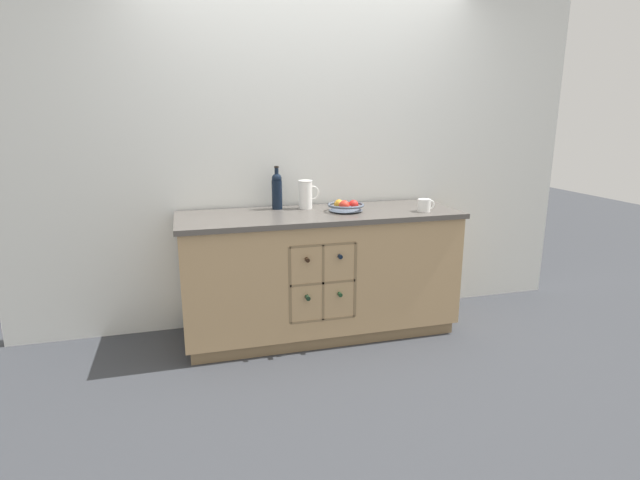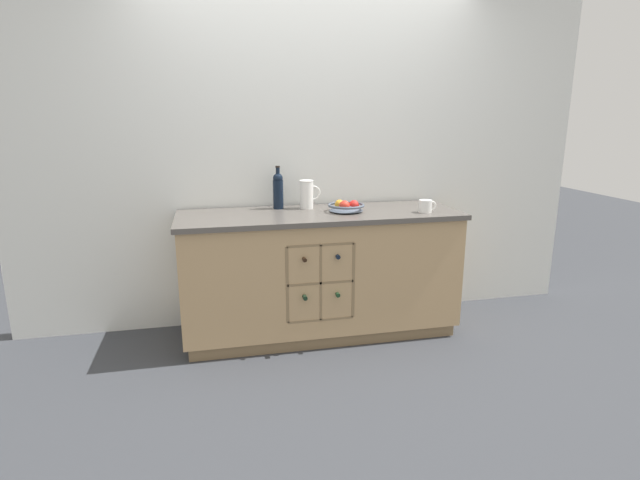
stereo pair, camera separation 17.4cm
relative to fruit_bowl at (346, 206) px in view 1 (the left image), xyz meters
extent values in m
plane|color=#383A3F|center=(-0.19, 0.01, -0.95)|extent=(14.00, 14.00, 0.00)
cube|color=silver|center=(-0.19, 0.38, 0.33)|extent=(4.40, 0.06, 2.55)
cube|color=olive|center=(-0.19, 0.01, -0.90)|extent=(1.89, 0.55, 0.09)
cube|color=tan|center=(-0.19, 0.01, -0.47)|extent=(1.95, 0.61, 0.79)
cube|color=#514C47|center=(-0.19, 0.01, -0.06)|extent=(1.99, 0.65, 0.03)
cube|color=olive|center=(-0.25, -0.20, -0.46)|extent=(0.45, 0.01, 0.53)
cube|color=olive|center=(-0.48, -0.25, -0.46)|extent=(0.02, 0.10, 0.53)
cube|color=olive|center=(-0.03, -0.25, -0.46)|extent=(0.02, 0.10, 0.53)
cube|color=olive|center=(-0.25, -0.25, -0.72)|extent=(0.45, 0.10, 0.02)
cube|color=olive|center=(-0.25, -0.25, -0.46)|extent=(0.45, 0.10, 0.02)
cube|color=olive|center=(-0.25, -0.25, -0.19)|extent=(0.45, 0.10, 0.02)
cube|color=olive|center=(-0.25, -0.25, -0.46)|extent=(0.02, 0.10, 0.53)
cylinder|color=black|center=(-0.36, -0.17, -0.54)|extent=(0.08, 0.19, 0.08)
cylinder|color=black|center=(-0.36, -0.30, -0.54)|extent=(0.03, 0.08, 0.03)
cylinder|color=#19381E|center=(-0.14, -0.15, -0.54)|extent=(0.07, 0.20, 0.07)
cylinder|color=#19381E|center=(-0.14, -0.29, -0.54)|extent=(0.03, 0.08, 0.03)
cylinder|color=black|center=(-0.36, -0.14, -0.28)|extent=(0.07, 0.21, 0.07)
cylinder|color=black|center=(-0.36, -0.29, -0.28)|extent=(0.03, 0.09, 0.03)
cylinder|color=black|center=(-0.14, -0.13, -0.28)|extent=(0.08, 0.21, 0.08)
cylinder|color=black|center=(-0.14, -0.28, -0.28)|extent=(0.03, 0.09, 0.03)
cylinder|color=#4C5666|center=(0.00, 0.00, -0.03)|extent=(0.12, 0.12, 0.01)
cone|color=#4C5666|center=(0.00, 0.00, -0.01)|extent=(0.24, 0.24, 0.05)
torus|color=#4C5666|center=(0.00, 0.00, 0.01)|extent=(0.26, 0.26, 0.02)
sphere|color=red|center=(-0.02, -0.02, 0.01)|extent=(0.08, 0.08, 0.08)
sphere|color=gold|center=(-0.03, 0.05, 0.00)|extent=(0.07, 0.07, 0.07)
sphere|color=red|center=(0.06, 0.00, 0.01)|extent=(0.07, 0.07, 0.07)
cylinder|color=white|center=(-0.25, 0.18, 0.07)|extent=(0.10, 0.10, 0.21)
torus|color=white|center=(-0.25, 0.18, 0.17)|extent=(0.10, 0.10, 0.01)
torus|color=white|center=(-0.20, 0.18, 0.08)|extent=(0.10, 0.01, 0.10)
cylinder|color=white|center=(0.54, -0.15, 0.01)|extent=(0.09, 0.09, 0.09)
torus|color=white|center=(0.58, -0.15, 0.01)|extent=(0.07, 0.01, 0.07)
cylinder|color=black|center=(-0.45, 0.22, 0.07)|extent=(0.08, 0.08, 0.21)
sphere|color=black|center=(-0.45, 0.22, 0.19)|extent=(0.07, 0.07, 0.07)
cylinder|color=black|center=(-0.45, 0.22, 0.22)|extent=(0.03, 0.03, 0.09)
cylinder|color=black|center=(-0.45, 0.22, 0.27)|extent=(0.03, 0.03, 0.01)
camera|label=1|loc=(-1.11, -3.32, 0.64)|focal=28.00mm
camera|label=2|loc=(-0.94, -3.37, 0.64)|focal=28.00mm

